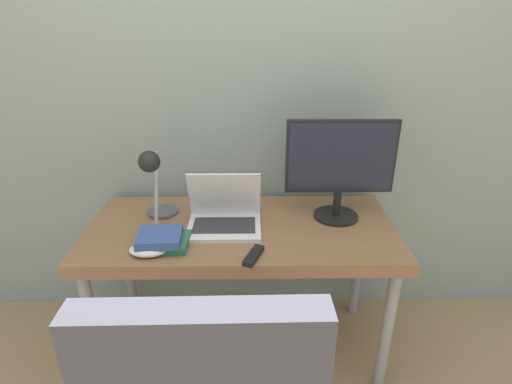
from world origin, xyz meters
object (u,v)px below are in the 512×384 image
Objects in this scene: monitor at (340,165)px; game_controller at (149,249)px; laptop at (224,216)px; desk_lamp at (154,179)px; book_stack at (162,240)px.

monitor is 3.21× the size of game_controller.
game_controller is at bearing -141.96° from laptop.
desk_lamp is 2.34× the size of game_controller.
laptop is 0.37m from game_controller.
monitor is at bearing 21.21° from game_controller.
monitor is (0.52, 0.09, 0.21)m from laptop.
game_controller is at bearing -86.33° from desk_lamp.
laptop is 0.35m from desk_lamp.
monitor is 1.37× the size of desk_lamp.
monitor is at bearing 3.56° from desk_lamp.
desk_lamp is 0.33m from game_controller.
game_controller is (-0.29, -0.23, -0.03)m from laptop.
monitor is at bearing 18.68° from book_stack.
desk_lamp is (-0.82, -0.05, -0.04)m from monitor.
laptop is at bearing 38.04° from game_controller.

